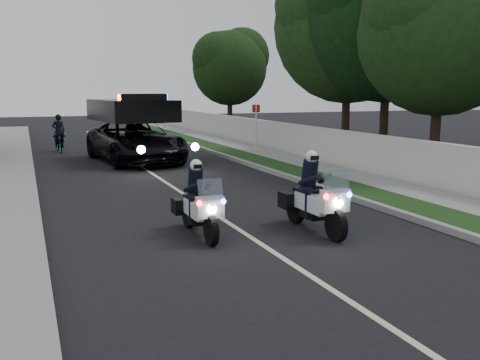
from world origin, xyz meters
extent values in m
plane|color=black|center=(0.00, 0.00, 0.00)|extent=(120.00, 120.00, 0.00)
cube|color=gray|center=(4.10, 10.00, 0.07)|extent=(0.20, 60.00, 0.15)
cube|color=#193814|center=(4.80, 10.00, 0.08)|extent=(1.20, 60.00, 0.16)
cube|color=gray|center=(6.10, 10.00, 0.08)|extent=(1.40, 60.00, 0.16)
cube|color=beige|center=(7.10, 10.00, 0.75)|extent=(0.22, 60.00, 1.50)
cube|color=gray|center=(-4.10, 10.00, 0.07)|extent=(0.20, 60.00, 0.15)
cube|color=#BFB78C|center=(0.00, 10.00, 0.00)|extent=(0.12, 50.00, 0.01)
imported|color=black|center=(0.09, 16.37, 0.00)|extent=(3.64, 6.63, 3.08)
imported|color=black|center=(-2.70, 21.54, 0.00)|extent=(0.74, 1.81, 0.93)
imported|color=black|center=(-2.70, 21.54, 0.00)|extent=(0.60, 0.41, 1.64)
camera|label=1|loc=(-4.23, -6.68, 3.03)|focal=40.94mm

